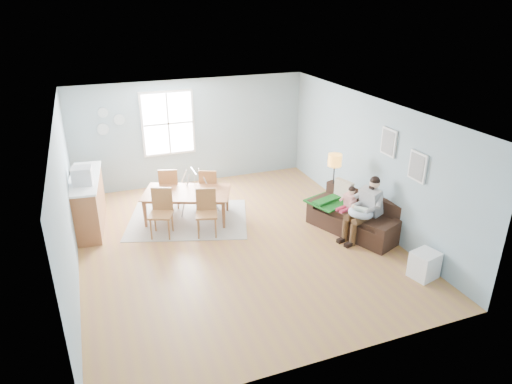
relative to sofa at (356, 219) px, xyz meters
name	(u,v)px	position (x,y,z in m)	size (l,w,h in m)	color
room	(234,125)	(-2.50, 0.43, 2.14)	(8.40, 9.40, 3.90)	#AD7A3D
window	(168,123)	(-3.10, 3.89, 1.37)	(1.32, 0.08, 1.62)	white
pictures	(403,154)	(0.46, -0.62, 1.57)	(0.05, 1.34, 0.74)	white
wall_plates	(108,121)	(-4.51, 3.90, 1.55)	(0.67, 0.02, 0.66)	#A1BBC2
sofa	(356,219)	(0.00, 0.00, 0.00)	(1.49, 2.10, 0.78)	black
green_throw	(330,201)	(-0.31, 0.57, 0.22)	(0.89, 0.76, 0.04)	#145816
beige_pillow	(344,191)	(0.00, 0.54, 0.43)	(0.13, 0.45, 0.45)	tan
father	(365,207)	(-0.01, -0.30, 0.41)	(0.98, 0.59, 1.30)	gray
nursing_pillow	(361,213)	(-0.14, -0.36, 0.33)	(0.50, 0.50, 0.14)	#A8BBD3
infant	(359,209)	(-0.16, -0.33, 0.40)	(0.27, 0.32, 0.13)	silver
toddler	(348,201)	(-0.14, 0.14, 0.38)	(0.50, 0.34, 0.75)	white
floor_lamp	(335,166)	(-0.12, 0.81, 0.93)	(0.29, 0.29, 1.45)	black
storage_cube	(424,265)	(0.19, -1.91, -0.03)	(0.52, 0.48, 0.49)	white
rug	(188,219)	(-3.18, 1.76, -0.27)	(2.56, 1.95, 0.01)	#9B968D
dining_table	(187,206)	(-3.18, 1.76, 0.05)	(1.86, 1.04, 0.65)	brown
chair_sw	(162,209)	(-3.81, 1.30, 0.30)	(0.59, 0.59, 1.00)	olive
chair_se	(206,209)	(-2.94, 1.02, 0.27)	(0.53, 0.53, 0.96)	olive
chair_nw	(169,185)	(-3.42, 2.50, 0.30)	(0.55, 0.55, 0.99)	olive
chair_ne	(209,186)	(-2.56, 2.22, 0.26)	(0.57, 0.57, 0.95)	olive
counter	(88,201)	(-5.20, 2.24, 0.29)	(0.79, 2.04, 1.11)	brown
monitor	(82,176)	(-5.22, 1.86, 1.01)	(0.42, 0.40, 0.35)	silver
baby_swing	(195,191)	(-2.87, 2.33, 0.13)	(0.89, 0.90, 0.91)	silver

